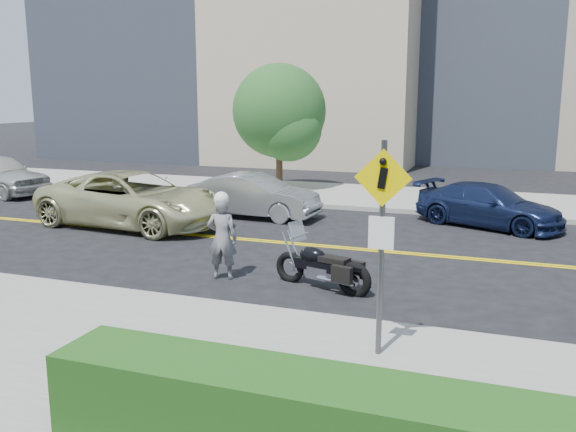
# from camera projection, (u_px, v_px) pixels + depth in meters

# --- Properties ---
(ground_plane) EXTENTS (120.00, 120.00, 0.00)m
(ground_plane) POSITION_uv_depth(u_px,v_px,m) (268.00, 241.00, 15.84)
(ground_plane) COLOR black
(ground_plane) RESTS_ON ground
(sidewalk_near) EXTENTS (60.00, 5.00, 0.15)m
(sidewalk_near) POSITION_uv_depth(u_px,v_px,m) (77.00, 349.00, 8.91)
(sidewalk_near) COLOR #9E9B91
(sidewalk_near) RESTS_ON ground_plane
(sidewalk_far) EXTENTS (60.00, 5.00, 0.15)m
(sidewalk_far) POSITION_uv_depth(u_px,v_px,m) (342.00, 195.00, 22.74)
(sidewalk_far) COLOR #9E9B91
(sidewalk_far) RESTS_ON ground_plane
(pedestrian_sign) EXTENTS (0.78, 0.08, 3.00)m
(pedestrian_sign) POSITION_uv_depth(u_px,v_px,m) (382.00, 228.00, 8.23)
(pedestrian_sign) COLOR #4C4C51
(pedestrian_sign) RESTS_ON sidewalk_near
(motorcyclist) EXTENTS (0.69, 0.52, 1.83)m
(motorcyclist) POSITION_uv_depth(u_px,v_px,m) (222.00, 236.00, 12.45)
(motorcyclist) COLOR #B3B4B8
(motorcyclist) RESTS_ON ground
(motorcycle) EXTENTS (2.20, 1.20, 1.28)m
(motorcycle) POSITION_uv_depth(u_px,v_px,m) (322.00, 257.00, 11.87)
(motorcycle) COLOR black
(motorcycle) RESTS_ON ground
(suv) EXTENTS (5.92, 3.15, 1.58)m
(suv) POSITION_uv_depth(u_px,v_px,m) (133.00, 199.00, 17.57)
(suv) COLOR beige
(suv) RESTS_ON ground
(parked_car_silver) EXTENTS (4.18, 1.65, 1.35)m
(parked_car_silver) POSITION_uv_depth(u_px,v_px,m) (254.00, 196.00, 18.89)
(parked_car_silver) COLOR #929699
(parked_car_silver) RESTS_ON ground
(parked_car_blue) EXTENTS (4.57, 3.23, 1.23)m
(parked_car_blue) POSITION_uv_depth(u_px,v_px,m) (489.00, 206.00, 17.55)
(parked_car_blue) COLOR #18244A
(parked_car_blue) RESTS_ON ground
(tree_far_a) EXTENTS (3.63, 3.63, 4.96)m
(tree_far_a) POSITION_uv_depth(u_px,v_px,m) (279.00, 111.00, 23.60)
(tree_far_a) COLOR #382619
(tree_far_a) RESTS_ON ground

